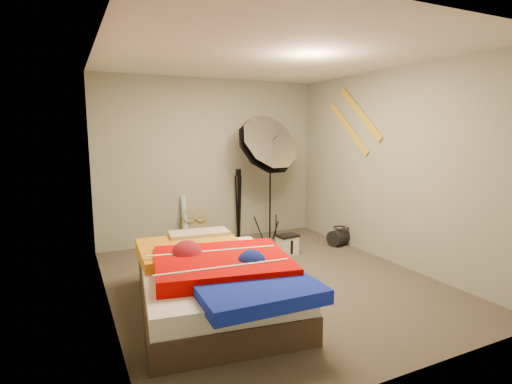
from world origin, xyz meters
TOP-DOWN VIEW (x-y plane):
  - floor at (0.00, 0.00)m, footprint 4.00×4.00m
  - ceiling at (0.00, 0.00)m, footprint 4.00×4.00m
  - wall_back at (0.00, 2.00)m, footprint 3.50×0.00m
  - wall_front at (0.00, -2.00)m, footprint 3.50×0.00m
  - wall_left at (-1.75, 0.00)m, footprint 0.00×4.00m
  - wall_right at (1.75, 0.00)m, footprint 0.00×4.00m
  - tote_bag at (-0.32, 1.90)m, footprint 0.40×0.20m
  - wrapping_roll at (-0.47, 1.90)m, footprint 0.09×0.22m
  - camera_case at (0.66, 0.76)m, footprint 0.29×0.22m
  - duffel_bag at (1.65, 0.85)m, footprint 0.44×0.33m
  - wall_stripe_upper at (1.73, 0.60)m, footprint 0.02×0.91m
  - wall_stripe_lower at (1.73, 0.85)m, footprint 0.02×0.91m
  - bed at (-0.82, -0.40)m, footprint 1.60×2.20m
  - photo_umbrella at (0.71, 1.53)m, footprint 1.16×0.80m
  - camera_tripod at (0.41, 1.88)m, footprint 0.08×0.08m

SIDE VIEW (x-z plane):
  - floor at x=0.00m, z-range 0.00..0.00m
  - duffel_bag at x=1.65m, z-range 0.00..0.24m
  - camera_case at x=0.66m, z-range 0.00..0.27m
  - tote_bag at x=-0.32m, z-range -0.01..0.40m
  - bed at x=-0.82m, z-range 0.00..0.57m
  - wrapping_roll at x=-0.47m, z-range 0.00..0.75m
  - camera_tripod at x=0.41m, z-range 0.08..1.20m
  - wall_back at x=0.00m, z-range -0.50..3.00m
  - wall_front at x=0.00m, z-range -0.50..3.00m
  - wall_left at x=-1.75m, z-range -0.75..3.25m
  - wall_right at x=1.75m, z-range -0.75..3.25m
  - photo_umbrella at x=0.71m, z-range 0.45..2.50m
  - wall_stripe_lower at x=1.73m, z-range 1.36..2.14m
  - wall_stripe_upper at x=1.73m, z-range 1.56..2.34m
  - ceiling at x=0.00m, z-range 2.50..2.50m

